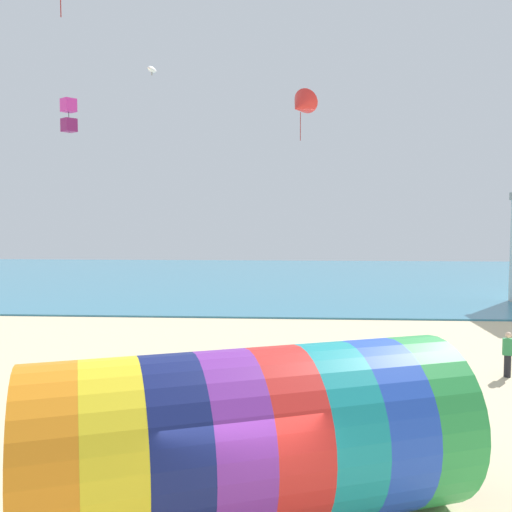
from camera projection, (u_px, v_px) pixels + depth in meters
sea at (283, 278)px, 51.45m from camera, size 120.00×40.00×0.10m
giant_inflatable_tube at (251, 438)px, 10.42m from camera, size 8.57×5.88×3.28m
kite_red_delta at (301, 105)px, 25.20m from camera, size 1.77×1.92×2.34m
kite_magenta_box at (69, 115)px, 24.00m from camera, size 0.72×0.72×1.47m
kite_white_parafoil at (152, 69)px, 25.77m from camera, size 0.50×0.83×0.44m
bystander_near_water at (330, 391)px, 15.59m from camera, size 0.39×0.42×1.80m
bystander_mid_beach at (508, 354)px, 20.14m from camera, size 0.40×0.30×1.61m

